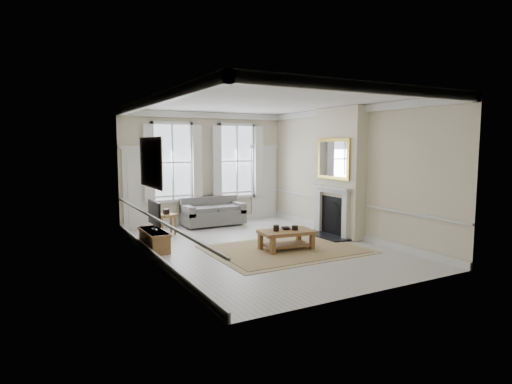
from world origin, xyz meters
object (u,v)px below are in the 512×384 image
coffee_table (286,234)px  side_table (166,218)px  tv_stand (154,240)px  sofa (212,214)px

coffee_table → side_table: bearing=128.4°
side_table → tv_stand: size_ratio=0.47×
sofa → tv_stand: bearing=-138.2°
sofa → side_table: bearing=-161.3°
side_table → tv_stand: bearing=-116.2°
sofa → side_table: 1.67m
side_table → coffee_table: bearing=-58.3°
sofa → coffee_table: 3.62m
tv_stand → coffee_table: bearing=-29.4°
sofa → side_table: (-1.58, -0.53, 0.08)m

